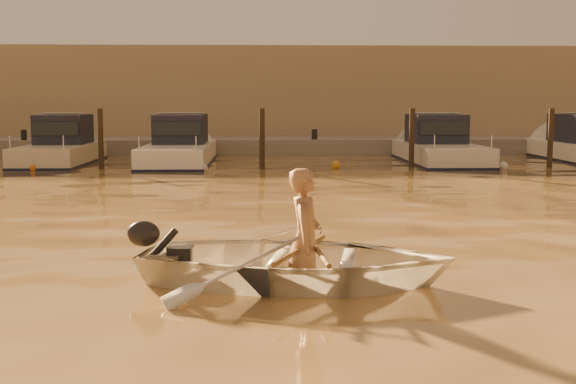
{
  "coord_description": "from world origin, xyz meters",
  "views": [
    {
      "loc": [
        -0.23,
        -10.11,
        2.2
      ],
      "look_at": [
        0.2,
        1.5,
        0.75
      ],
      "focal_mm": 45.0,
      "sensor_mm": 36.0,
      "label": 1
    }
  ],
  "objects_px": {
    "moored_boat_2": "(179,146)",
    "moored_boat_4": "(440,146)",
    "dinghy": "(297,261)",
    "person": "(305,238)",
    "waterfront_building": "(265,98)",
    "moored_boat_1": "(60,146)"
  },
  "relations": [
    {
      "from": "moored_boat_2",
      "to": "moored_boat_4",
      "type": "bearing_deg",
      "value": 0.0
    },
    {
      "from": "moored_boat_2",
      "to": "moored_boat_4",
      "type": "distance_m",
      "value": 9.48
    },
    {
      "from": "moored_boat_2",
      "to": "moored_boat_4",
      "type": "xyz_separation_m",
      "value": [
        9.48,
        0.0,
        0.0
      ]
    },
    {
      "from": "dinghy",
      "to": "person",
      "type": "relative_size",
      "value": 2.22
    },
    {
      "from": "dinghy",
      "to": "waterfront_building",
      "type": "relative_size",
      "value": 0.08
    },
    {
      "from": "moored_boat_4",
      "to": "waterfront_building",
      "type": "height_order",
      "value": "waterfront_building"
    },
    {
      "from": "moored_boat_4",
      "to": "person",
      "type": "bearing_deg",
      "value": -108.89
    },
    {
      "from": "person",
      "to": "moored_boat_1",
      "type": "relative_size",
      "value": 0.27
    },
    {
      "from": "waterfront_building",
      "to": "moored_boat_1",
      "type": "bearing_deg",
      "value": -124.06
    },
    {
      "from": "moored_boat_2",
      "to": "person",
      "type": "bearing_deg",
      "value": -78.75
    },
    {
      "from": "moored_boat_1",
      "to": "waterfront_building",
      "type": "distance_m",
      "value": 13.4
    },
    {
      "from": "dinghy",
      "to": "waterfront_building",
      "type": "distance_m",
      "value": 28.58
    },
    {
      "from": "person",
      "to": "waterfront_building",
      "type": "bearing_deg",
      "value": 10.35
    },
    {
      "from": "moored_boat_4",
      "to": "waterfront_building",
      "type": "relative_size",
      "value": 0.16
    },
    {
      "from": "moored_boat_4",
      "to": "dinghy",
      "type": "bearing_deg",
      "value": -109.19
    },
    {
      "from": "moored_boat_2",
      "to": "waterfront_building",
      "type": "height_order",
      "value": "waterfront_building"
    },
    {
      "from": "moored_boat_1",
      "to": "person",
      "type": "bearing_deg",
      "value": -66.17
    },
    {
      "from": "dinghy",
      "to": "moored_boat_2",
      "type": "height_order",
      "value": "moored_boat_2"
    },
    {
      "from": "moored_boat_4",
      "to": "moored_boat_2",
      "type": "bearing_deg",
      "value": 180.0
    },
    {
      "from": "person",
      "to": "waterfront_building",
      "type": "relative_size",
      "value": 0.04
    },
    {
      "from": "person",
      "to": "moored_boat_2",
      "type": "height_order",
      "value": "moored_boat_2"
    },
    {
      "from": "dinghy",
      "to": "moored_boat_2",
      "type": "xyz_separation_m",
      "value": [
        -3.39,
        17.5,
        0.35
      ]
    }
  ]
}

